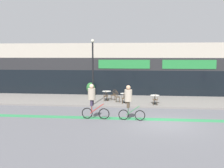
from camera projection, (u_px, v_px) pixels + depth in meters
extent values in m
plane|color=#5B5B60|center=(165.00, 124.00, 15.20)|extent=(120.00, 120.00, 0.00)
cube|color=slate|center=(157.00, 101.00, 22.36)|extent=(40.00, 5.50, 0.12)
cube|color=#B2A899|center=(155.00, 69.00, 26.78)|extent=(40.00, 4.00, 5.14)
cube|color=black|center=(156.00, 83.00, 24.97)|extent=(38.80, 0.10, 2.40)
cube|color=#232326|center=(156.00, 64.00, 24.79)|extent=(39.20, 0.14, 1.20)
cube|color=#237A38|center=(124.00, 64.00, 25.04)|extent=(4.92, 0.08, 0.84)
cube|color=#237A38|center=(189.00, 64.00, 24.40)|extent=(4.92, 0.08, 0.84)
cube|color=#2D844C|center=(164.00, 120.00, 16.27)|extent=(36.00, 0.70, 0.01)
cylinder|color=black|center=(107.00, 100.00, 22.64)|extent=(0.42, 0.42, 0.02)
cylinder|color=black|center=(107.00, 96.00, 22.60)|extent=(0.07, 0.07, 0.75)
cylinder|color=silver|center=(107.00, 91.00, 22.56)|extent=(0.77, 0.77, 0.02)
cylinder|color=black|center=(124.00, 102.00, 21.53)|extent=(0.38, 0.38, 0.02)
cylinder|color=black|center=(125.00, 98.00, 21.49)|extent=(0.07, 0.07, 0.73)
cylinder|color=silver|center=(125.00, 93.00, 21.45)|extent=(0.69, 0.69, 0.02)
cylinder|color=black|center=(155.00, 104.00, 20.86)|extent=(0.40, 0.40, 0.02)
cylinder|color=black|center=(155.00, 100.00, 20.83)|extent=(0.07, 0.07, 0.68)
cylinder|color=silver|center=(155.00, 95.00, 20.79)|extent=(0.72, 0.72, 0.02)
cylinder|color=#4C3823|center=(106.00, 96.00, 22.05)|extent=(0.44, 0.44, 0.03)
cylinder|color=#4C3823|center=(104.00, 98.00, 22.22)|extent=(0.03, 0.03, 0.42)
cylinder|color=#4C3823|center=(108.00, 98.00, 22.22)|extent=(0.03, 0.03, 0.42)
cylinder|color=#4C3823|center=(104.00, 99.00, 21.94)|extent=(0.03, 0.03, 0.42)
cylinder|color=#4C3823|center=(107.00, 99.00, 21.94)|extent=(0.03, 0.03, 0.42)
torus|color=#4C3823|center=(106.00, 93.00, 21.85)|extent=(0.07, 0.41, 0.41)
cylinder|color=#4C3823|center=(104.00, 95.00, 21.87)|extent=(0.03, 0.03, 0.23)
cylinder|color=#4C3823|center=(108.00, 95.00, 21.87)|extent=(0.03, 0.03, 0.23)
cylinder|color=#4C3823|center=(113.00, 95.00, 22.54)|extent=(0.45, 0.45, 0.03)
cylinder|color=#4C3823|center=(111.00, 98.00, 22.46)|extent=(0.03, 0.03, 0.42)
cylinder|color=#4C3823|center=(112.00, 97.00, 22.73)|extent=(0.03, 0.03, 0.42)
cylinder|color=#4C3823|center=(114.00, 98.00, 22.39)|extent=(0.03, 0.03, 0.42)
cylinder|color=#4C3823|center=(115.00, 98.00, 22.66)|extent=(0.03, 0.03, 0.42)
torus|color=#4C3823|center=(115.00, 92.00, 22.47)|extent=(0.41, 0.09, 0.41)
cylinder|color=#4C3823|center=(114.00, 94.00, 22.32)|extent=(0.03, 0.03, 0.23)
cylinder|color=#4C3823|center=(115.00, 93.00, 22.65)|extent=(0.03, 0.03, 0.23)
cylinder|color=#4C3823|center=(124.00, 98.00, 20.94)|extent=(0.42, 0.42, 0.03)
cylinder|color=#4C3823|center=(123.00, 101.00, 21.12)|extent=(0.03, 0.03, 0.42)
cylinder|color=#4C3823|center=(126.00, 101.00, 21.08)|extent=(0.03, 0.03, 0.42)
cylinder|color=#4C3823|center=(122.00, 101.00, 20.85)|extent=(0.03, 0.03, 0.42)
cylinder|color=#4C3823|center=(126.00, 101.00, 20.81)|extent=(0.03, 0.03, 0.42)
torus|color=#4C3823|center=(124.00, 95.00, 20.74)|extent=(0.04, 0.41, 0.41)
cylinder|color=#4C3823|center=(122.00, 97.00, 20.78)|extent=(0.03, 0.03, 0.23)
cylinder|color=#4C3823|center=(126.00, 97.00, 20.74)|extent=(0.03, 0.03, 0.23)
cylinder|color=#4C3823|center=(118.00, 97.00, 21.54)|extent=(0.43, 0.43, 0.03)
cylinder|color=#4C3823|center=(120.00, 99.00, 21.68)|extent=(0.03, 0.03, 0.42)
cylinder|color=#4C3823|center=(119.00, 100.00, 21.40)|extent=(0.03, 0.03, 0.42)
cylinder|color=#4C3823|center=(116.00, 99.00, 21.73)|extent=(0.03, 0.03, 0.42)
cylinder|color=#4C3823|center=(116.00, 100.00, 21.46)|extent=(0.03, 0.03, 0.42)
torus|color=#4C3823|center=(116.00, 94.00, 21.54)|extent=(0.41, 0.06, 0.41)
cylinder|color=#4C3823|center=(116.00, 95.00, 21.73)|extent=(0.03, 0.03, 0.23)
cylinder|color=#4C3823|center=(115.00, 96.00, 21.39)|extent=(0.03, 0.03, 0.23)
cylinder|color=#4C3823|center=(155.00, 100.00, 20.27)|extent=(0.42, 0.42, 0.03)
cylinder|color=#4C3823|center=(153.00, 102.00, 20.46)|extent=(0.03, 0.03, 0.42)
cylinder|color=#4C3823|center=(157.00, 102.00, 20.41)|extent=(0.03, 0.03, 0.42)
cylinder|color=#4C3823|center=(153.00, 103.00, 20.18)|extent=(0.03, 0.03, 0.42)
cylinder|color=#4C3823|center=(157.00, 103.00, 20.14)|extent=(0.03, 0.03, 0.42)
torus|color=#4C3823|center=(155.00, 97.00, 20.08)|extent=(0.05, 0.41, 0.41)
cylinder|color=#4C3823|center=(153.00, 98.00, 20.12)|extent=(0.03, 0.03, 0.23)
cylinder|color=#4C3823|center=(157.00, 98.00, 20.06)|extent=(0.03, 0.03, 0.23)
cylinder|color=brown|center=(91.00, 93.00, 25.21)|extent=(0.51, 0.51, 0.40)
ellipsoid|color=#28662D|center=(91.00, 88.00, 25.15)|extent=(0.82, 0.82, 0.98)
cylinder|color=black|center=(93.00, 74.00, 20.30)|extent=(0.12, 0.12, 4.88)
sphere|color=beige|center=(93.00, 41.00, 20.02)|extent=(0.26, 0.26, 0.26)
torus|color=black|center=(140.00, 115.00, 16.00)|extent=(0.65, 0.10, 0.65)
torus|color=black|center=(124.00, 115.00, 16.18)|extent=(0.65, 0.10, 0.65)
cylinder|color=#2D753D|center=(133.00, 111.00, 16.05)|extent=(0.78, 0.10, 0.59)
cylinder|color=#2D753D|center=(128.00, 111.00, 16.11)|extent=(0.04, 0.04, 0.45)
cylinder|color=#2D753D|center=(139.00, 106.00, 15.95)|extent=(0.06, 0.48, 0.03)
cylinder|color=#4C3D2D|center=(128.00, 104.00, 16.15)|extent=(0.17, 0.17, 0.40)
cylinder|color=#4C3D2D|center=(128.00, 105.00, 15.97)|extent=(0.17, 0.17, 0.40)
cylinder|color=#B2A38E|center=(128.00, 95.00, 16.00)|extent=(0.50, 0.50, 0.72)
sphere|color=tan|center=(128.00, 87.00, 15.94)|extent=(0.27, 0.27, 0.27)
torus|color=black|center=(104.00, 114.00, 16.34)|extent=(0.70, 0.08, 0.70)
torus|color=black|center=(87.00, 113.00, 16.49)|extent=(0.70, 0.08, 0.70)
cylinder|color=red|center=(96.00, 109.00, 16.38)|extent=(0.84, 0.08, 0.63)
cylinder|color=red|center=(92.00, 110.00, 16.42)|extent=(0.04, 0.04, 0.49)
cylinder|color=red|center=(103.00, 104.00, 16.28)|extent=(0.05, 0.48, 0.03)
cylinder|color=#382D47|center=(92.00, 102.00, 16.46)|extent=(0.17, 0.17, 0.39)
cylinder|color=#382D47|center=(91.00, 103.00, 16.29)|extent=(0.17, 0.17, 0.39)
cylinder|color=#B2A38E|center=(92.00, 94.00, 16.31)|extent=(0.48, 0.48, 0.71)
sphere|color=beige|center=(92.00, 86.00, 16.26)|extent=(0.27, 0.27, 0.27)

